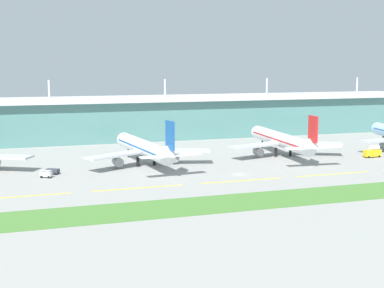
% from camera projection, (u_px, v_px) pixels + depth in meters
% --- Properties ---
extents(ground_plane, '(600.00, 600.00, 0.00)m').
position_uv_depth(ground_plane, '(239.00, 175.00, 183.01)').
color(ground_plane, gray).
extents(terminal_building, '(288.00, 34.00, 30.10)m').
position_uv_depth(terminal_building, '(162.00, 117.00, 275.42)').
color(terminal_building, slate).
rests_on(terminal_building, ground).
extents(airliner_near_middle, '(48.49, 59.10, 18.90)m').
position_uv_depth(airliner_near_middle, '(145.00, 148.00, 198.95)').
color(airliner_near_middle, white).
rests_on(airliner_near_middle, ground).
extents(airliner_far_middle, '(48.68, 63.67, 18.90)m').
position_uv_depth(airliner_far_middle, '(282.00, 140.00, 220.23)').
color(airliner_far_middle, white).
rests_on(airliner_far_middle, ground).
extents(taxiway_stripe_west, '(28.00, 0.70, 0.04)m').
position_uv_depth(taxiway_stripe_west, '(20.00, 197.00, 152.12)').
color(taxiway_stripe_west, yellow).
rests_on(taxiway_stripe_west, ground).
extents(taxiway_stripe_mid_west, '(28.00, 0.70, 0.04)m').
position_uv_depth(taxiway_stripe_mid_west, '(138.00, 188.00, 162.61)').
color(taxiway_stripe_mid_west, yellow).
rests_on(taxiway_stripe_mid_west, ground).
extents(taxiway_stripe_centre, '(28.00, 0.70, 0.04)m').
position_uv_depth(taxiway_stripe_centre, '(242.00, 181.00, 173.10)').
color(taxiway_stripe_centre, yellow).
rests_on(taxiway_stripe_centre, ground).
extents(taxiway_stripe_mid_east, '(28.00, 0.70, 0.04)m').
position_uv_depth(taxiway_stripe_mid_east, '(334.00, 174.00, 183.59)').
color(taxiway_stripe_mid_east, yellow).
rests_on(taxiway_stripe_mid_east, ground).
extents(grass_verge, '(300.00, 18.00, 0.10)m').
position_uv_depth(grass_verge, '(288.00, 198.00, 150.41)').
color(grass_verge, '#477A33').
rests_on(grass_verge, ground).
extents(pushback_tug, '(5.01, 4.28, 1.85)m').
position_uv_depth(pushback_tug, '(52.00, 171.00, 183.27)').
color(pushback_tug, '#333842').
rests_on(pushback_tug, ground).
extents(baggage_cart, '(4.02, 3.34, 2.48)m').
position_uv_depth(baggage_cart, '(46.00, 174.00, 177.42)').
color(baggage_cart, silver).
rests_on(baggage_cart, ground).
extents(fuel_truck, '(7.24, 2.78, 4.95)m').
position_uv_depth(fuel_truck, '(373.00, 152.00, 217.11)').
color(fuel_truck, gold).
rests_on(fuel_truck, ground).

